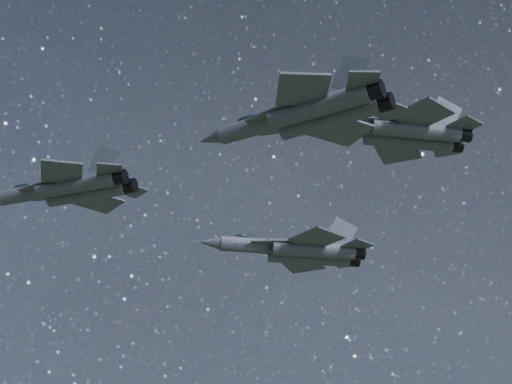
# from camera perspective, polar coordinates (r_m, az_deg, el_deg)

# --- Properties ---
(jet_lead) EXTENTS (16.92, 11.73, 4.25)m
(jet_lead) POSITION_cam_1_polar(r_m,az_deg,el_deg) (81.40, -12.33, 0.23)
(jet_lead) COLOR #393D48
(jet_left) EXTENTS (19.16, 12.78, 4.86)m
(jet_left) POSITION_cam_1_polar(r_m,az_deg,el_deg) (94.59, 2.80, -3.89)
(jet_left) COLOR #393D48
(jet_right) EXTENTS (18.06, 12.11, 4.57)m
(jet_right) POSITION_cam_1_polar(r_m,az_deg,el_deg) (69.39, 3.51, 5.24)
(jet_right) COLOR #393D48
(jet_slot) EXTENTS (16.55, 10.99, 4.21)m
(jet_slot) POSITION_cam_1_polar(r_m,az_deg,el_deg) (75.79, 9.42, 4.01)
(jet_slot) COLOR #393D48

